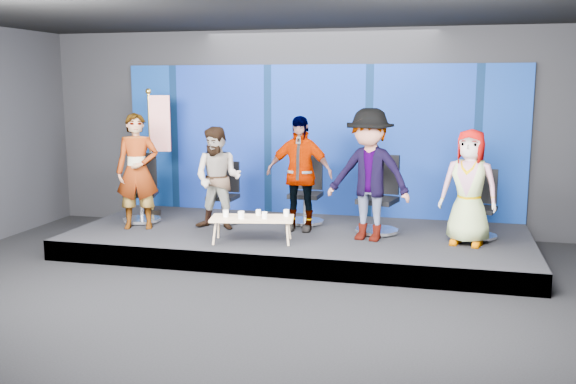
{
  "coord_description": "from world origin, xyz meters",
  "views": [
    {
      "loc": [
        2.21,
        -7.0,
        2.57
      ],
      "look_at": [
        -0.14,
        2.4,
        0.93
      ],
      "focal_mm": 40.0,
      "sensor_mm": 36.0,
      "label": 1
    }
  ],
  "objects_px": {
    "chair_a": "(142,199)",
    "panelist_e": "(469,187)",
    "coffee_table": "(252,219)",
    "chair_e": "(479,215)",
    "panelist_d": "(369,175)",
    "mug_b": "(241,215)",
    "chair_b": "(224,203)",
    "mug_e": "(286,213)",
    "panelist_c": "(299,173)",
    "chair_d": "(379,208)",
    "mug_c": "(258,212)",
    "mug_d": "(265,215)",
    "panelist_a": "(137,171)",
    "flag_stand": "(157,149)",
    "mug_a": "(226,213)",
    "chair_c": "(306,201)",
    "panelist_b": "(218,178)"
  },
  "relations": [
    {
      "from": "chair_e",
      "to": "panelist_e",
      "type": "xyz_separation_m",
      "value": [
        -0.18,
        -0.47,
        0.49
      ]
    },
    {
      "from": "chair_c",
      "to": "mug_a",
      "type": "height_order",
      "value": "chair_c"
    },
    {
      "from": "panelist_a",
      "to": "chair_d",
      "type": "bearing_deg",
      "value": -7.81
    },
    {
      "from": "mug_b",
      "to": "mug_e",
      "type": "height_order",
      "value": "mug_b"
    },
    {
      "from": "panelist_d",
      "to": "mug_b",
      "type": "relative_size",
      "value": 17.86
    },
    {
      "from": "chair_b",
      "to": "panelist_b",
      "type": "height_order",
      "value": "panelist_b"
    },
    {
      "from": "panelist_e",
      "to": "mug_a",
      "type": "height_order",
      "value": "panelist_e"
    },
    {
      "from": "chair_b",
      "to": "panelist_d",
      "type": "bearing_deg",
      "value": -12.96
    },
    {
      "from": "chair_d",
      "to": "chair_e",
      "type": "relative_size",
      "value": 1.17
    },
    {
      "from": "mug_b",
      "to": "coffee_table",
      "type": "bearing_deg",
      "value": 46.91
    },
    {
      "from": "mug_e",
      "to": "mug_c",
      "type": "bearing_deg",
      "value": -172.95
    },
    {
      "from": "chair_a",
      "to": "chair_e",
      "type": "bearing_deg",
      "value": -15.3
    },
    {
      "from": "panelist_c",
      "to": "chair_d",
      "type": "xyz_separation_m",
      "value": [
        1.23,
        0.12,
        -0.5
      ]
    },
    {
      "from": "panelist_e",
      "to": "coffee_table",
      "type": "distance_m",
      "value": 3.13
    },
    {
      "from": "panelist_d",
      "to": "mug_d",
      "type": "xyz_separation_m",
      "value": [
        -1.41,
        -0.59,
        -0.55
      ]
    },
    {
      "from": "panelist_c",
      "to": "flag_stand",
      "type": "xyz_separation_m",
      "value": [
        -2.66,
        0.55,
        0.27
      ]
    },
    {
      "from": "coffee_table",
      "to": "mug_a",
      "type": "distance_m",
      "value": 0.39
    },
    {
      "from": "panelist_e",
      "to": "flag_stand",
      "type": "xyz_separation_m",
      "value": [
        -5.21,
        0.86,
        0.34
      ]
    },
    {
      "from": "panelist_a",
      "to": "mug_d",
      "type": "bearing_deg",
      "value": -29.38
    },
    {
      "from": "panelist_e",
      "to": "mug_c",
      "type": "relative_size",
      "value": 19.02
    },
    {
      "from": "coffee_table",
      "to": "mug_b",
      "type": "relative_size",
      "value": 11.72
    },
    {
      "from": "panelist_a",
      "to": "flag_stand",
      "type": "bearing_deg",
      "value": 81.58
    },
    {
      "from": "chair_a",
      "to": "chair_b",
      "type": "bearing_deg",
      "value": -5.89
    },
    {
      "from": "panelist_a",
      "to": "mug_e",
      "type": "relative_size",
      "value": 18.95
    },
    {
      "from": "mug_e",
      "to": "chair_b",
      "type": "bearing_deg",
      "value": 143.21
    },
    {
      "from": "mug_a",
      "to": "panelist_d",
      "type": "bearing_deg",
      "value": 17.11
    },
    {
      "from": "mug_a",
      "to": "flag_stand",
      "type": "bearing_deg",
      "value": 139.33
    },
    {
      "from": "chair_a",
      "to": "panelist_e",
      "type": "bearing_deg",
      "value": -20.38
    },
    {
      "from": "panelist_a",
      "to": "panelist_c",
      "type": "xyz_separation_m",
      "value": [
        2.5,
        0.5,
        -0.02
      ]
    },
    {
      "from": "panelist_a",
      "to": "chair_d",
      "type": "height_order",
      "value": "panelist_a"
    },
    {
      "from": "mug_b",
      "to": "mug_e",
      "type": "relative_size",
      "value": 1.12
    },
    {
      "from": "panelist_b",
      "to": "mug_d",
      "type": "height_order",
      "value": "panelist_b"
    },
    {
      "from": "mug_c",
      "to": "mug_a",
      "type": "bearing_deg",
      "value": -153.92
    },
    {
      "from": "panelist_d",
      "to": "coffee_table",
      "type": "xyz_separation_m",
      "value": [
        -1.61,
        -0.55,
        -0.63
      ]
    },
    {
      "from": "mug_d",
      "to": "mug_e",
      "type": "xyz_separation_m",
      "value": [
        0.26,
        0.24,
        -0.0
      ]
    },
    {
      "from": "panelist_d",
      "to": "panelist_e",
      "type": "relative_size",
      "value": 1.17
    },
    {
      "from": "mug_a",
      "to": "chair_e",
      "type": "bearing_deg",
      "value": 17.83
    },
    {
      "from": "panelist_d",
      "to": "mug_b",
      "type": "xyz_separation_m",
      "value": [
        -1.74,
        -0.68,
        -0.54
      ]
    },
    {
      "from": "panelist_a",
      "to": "panelist_d",
      "type": "relative_size",
      "value": 0.95
    },
    {
      "from": "mug_c",
      "to": "flag_stand",
      "type": "distance_m",
      "value": 2.71
    },
    {
      "from": "panelist_e",
      "to": "coffee_table",
      "type": "relative_size",
      "value": 1.3
    },
    {
      "from": "chair_c",
      "to": "panelist_c",
      "type": "xyz_separation_m",
      "value": [
        -0.0,
        -0.51,
        0.53
      ]
    },
    {
      "from": "panelist_d",
      "to": "chair_e",
      "type": "distance_m",
      "value": 1.8
    },
    {
      "from": "panelist_b",
      "to": "coffee_table",
      "type": "xyz_separation_m",
      "value": [
        0.77,
        -0.69,
        -0.47
      ]
    },
    {
      "from": "panelist_b",
      "to": "mug_a",
      "type": "relative_size",
      "value": 16.43
    },
    {
      "from": "coffee_table",
      "to": "mug_e",
      "type": "distance_m",
      "value": 0.51
    },
    {
      "from": "panelist_e",
      "to": "mug_a",
      "type": "distance_m",
      "value": 3.5
    },
    {
      "from": "mug_b",
      "to": "panelist_a",
      "type": "bearing_deg",
      "value": 163.32
    },
    {
      "from": "chair_d",
      "to": "mug_c",
      "type": "xyz_separation_m",
      "value": [
        -1.66,
        -0.91,
        0.02
      ]
    },
    {
      "from": "chair_b",
      "to": "flag_stand",
      "type": "bearing_deg",
      "value": 168.5
    }
  ]
}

